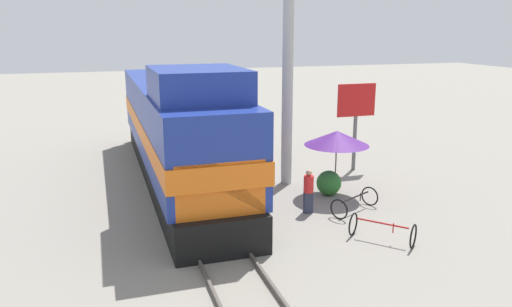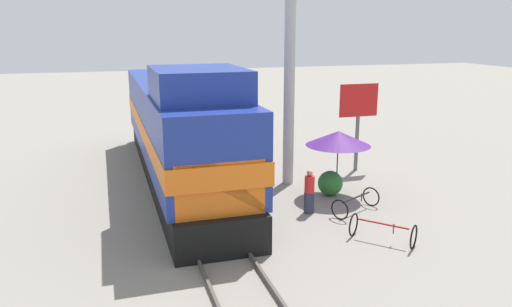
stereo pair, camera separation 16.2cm
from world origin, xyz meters
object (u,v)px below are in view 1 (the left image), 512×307
utility_pole (288,76)px  vendor_umbrella (337,138)px  bicycle_spare (382,230)px  bicycle (355,202)px  billboard_sign (356,107)px  person_bystander (309,190)px  locomotive (178,131)px

utility_pole → vendor_umbrella: 3.16m
utility_pole → bicycle_spare: (0.63, -6.30, -4.00)m
vendor_umbrella → bicycle: (-0.19, -1.92, -1.85)m
vendor_umbrella → billboard_sign: billboard_sign is taller
person_bystander → bicycle_spare: (1.15, -2.87, -0.46)m
billboard_sign → bicycle_spare: size_ratio=2.06×
bicycle_spare → vendor_umbrella: bearing=40.2°
locomotive → bicycle: (5.21, -5.27, -1.80)m
person_bystander → billboard_sign: bearing=46.6°
utility_pole → bicycle: bearing=-74.8°
bicycle → billboard_sign: bearing=-55.3°
person_bystander → bicycle: person_bystander is taller
utility_pole → vendor_umbrella: bearing=-57.4°
vendor_umbrella → person_bystander: vendor_umbrella is taller
person_bystander → bicycle_spare: bearing=-68.2°
locomotive → utility_pole: (4.16, -1.40, 2.21)m
locomotive → person_bystander: (3.64, -4.83, -1.33)m
bicycle_spare → utility_pole: bearing=53.9°
utility_pole → person_bystander: bearing=-98.5°
person_bystander → bicycle: (1.56, -0.44, -0.47)m
utility_pole → bicycle_spare: size_ratio=4.61×
vendor_umbrella → bicycle: vendor_umbrella is taller
billboard_sign → bicycle: size_ratio=1.91×
locomotive → utility_pole: bearing=-18.6°
billboard_sign → vendor_umbrella: bearing=-129.4°
vendor_umbrella → utility_pole: bearing=122.6°
vendor_umbrella → bicycle: bearing=-95.7°
locomotive → billboard_sign: (7.74, -0.48, 0.70)m
vendor_umbrella → billboard_sign: bearing=50.6°
vendor_umbrella → bicycle_spare: bearing=-98.0°
locomotive → vendor_umbrella: size_ratio=6.45×
vendor_umbrella → billboard_sign: (2.35, 2.86, 0.65)m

